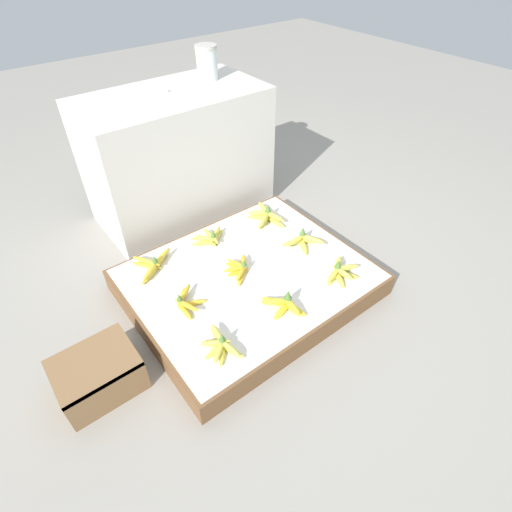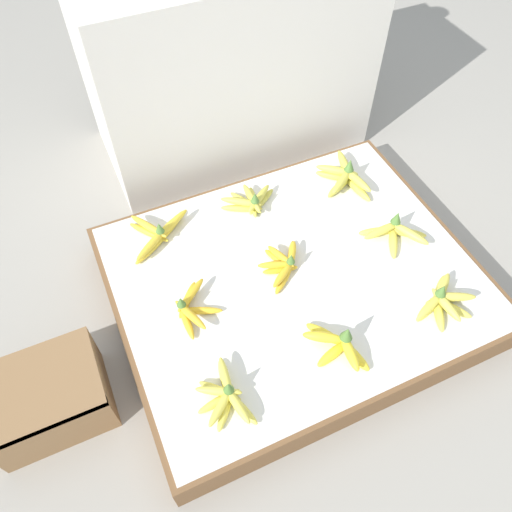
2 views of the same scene
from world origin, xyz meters
name	(u,v)px [view 1 (image 1 of 2)]	position (x,y,z in m)	size (l,w,h in m)	color
ground_plane	(248,290)	(0.00, 0.00, 0.00)	(10.00, 10.00, 0.00)	gray
display_platform	(248,282)	(0.00, 0.00, 0.07)	(1.20, 0.98, 0.13)	brown
back_vendor_table	(179,157)	(0.12, 0.88, 0.40)	(1.08, 0.58, 0.79)	beige
wooden_crate	(98,375)	(-0.85, -0.08, 0.10)	(0.33, 0.26, 0.19)	olive
banana_bunch_front_left	(221,345)	(-0.38, -0.31, 0.16)	(0.15, 0.23, 0.09)	#DBCC4C
banana_bunch_front_midleft	(284,305)	(-0.02, -0.30, 0.17)	(0.16, 0.22, 0.11)	yellow
banana_bunch_front_midright	(340,272)	(0.36, -0.30, 0.16)	(0.23, 0.19, 0.10)	#DBCC4C
banana_bunch_middle_left	(185,302)	(-0.37, 0.00, 0.16)	(0.15, 0.21, 0.09)	gold
banana_bunch_middle_midleft	(240,268)	(-0.03, 0.04, 0.16)	(0.18, 0.19, 0.09)	gold
banana_bunch_middle_midright	(303,241)	(0.38, -0.01, 0.16)	(0.23, 0.18, 0.11)	#DBCC4C
banana_bunch_back_left	(153,264)	(-0.37, 0.34, 0.16)	(0.25, 0.22, 0.09)	gold
banana_bunch_back_midleft	(210,238)	(-0.01, 0.34, 0.16)	(0.23, 0.16, 0.10)	gold
banana_bunch_back_midright	(266,215)	(0.37, 0.31, 0.16)	(0.19, 0.28, 0.11)	gold
glass_jar	(207,62)	(0.42, 0.95, 0.89)	(0.13, 0.13, 0.19)	silver
foam_tray_white	(136,92)	(-0.03, 0.99, 0.80)	(0.29, 0.20, 0.02)	white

